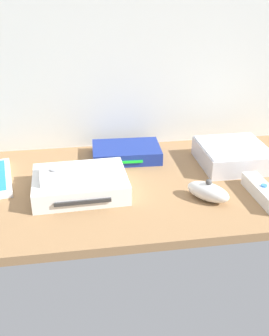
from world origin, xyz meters
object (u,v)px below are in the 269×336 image
game_console (80,184)px  mini_computer (233,155)px  network_router (125,152)px  remote_wand (263,192)px  remote_nunchuk (208,192)px  remote_classic_pad (73,173)px

game_console → mini_computer: mini_computer is taller
game_console → network_router: game_console is taller
remote_wand → remote_nunchuk: 12.40cm
network_router → remote_nunchuk: size_ratio=1.81×
mini_computer → network_router: (-27.22, 8.01, -0.94)cm
remote_wand → remote_nunchuk: remote_nunchuk is taller
game_console → remote_classic_pad: 3.55cm
network_router → remote_wand: size_ratio=1.24×
game_console → remote_wand: game_console is taller
game_console → network_router: size_ratio=1.16×
network_router → remote_nunchuk: (15.14, -24.59, 0.34)cm
game_console → remote_classic_pad: remote_classic_pad is taller
mini_computer → remote_classic_pad: (-41.18, -9.52, 2.77)cm
game_console → network_router: 21.11cm
remote_nunchuk → network_router: bearing=77.4°
network_router → remote_wand: 37.72cm
remote_wand → remote_nunchuk: bearing=172.2°
mini_computer → remote_wand: (0.25, -17.83, -1.13)cm
mini_computer → remote_nunchuk: (-12.08, -16.58, -0.60)cm
game_console → remote_nunchuk: (27.70, -7.63, -0.16)cm
remote_classic_pad → remote_nunchuk: bearing=-15.8°
mini_computer → remote_nunchuk: bearing=-126.1°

